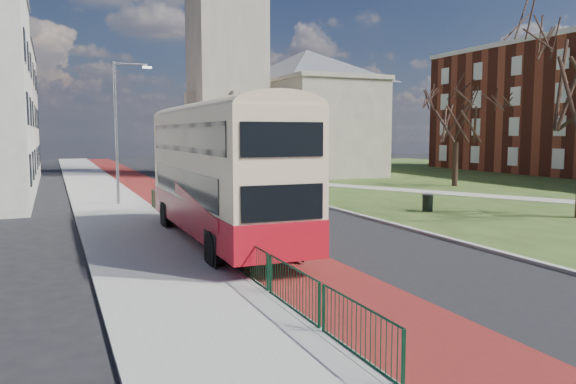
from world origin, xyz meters
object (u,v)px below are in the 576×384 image
bus (221,166)px  winter_tree_far (457,108)px  streetlamp (119,125)px  litter_bin (428,202)px

bus → winter_tree_far: bearing=32.9°
streetlamp → litter_bin: streetlamp is taller
winter_tree_far → litter_bin: bearing=-134.4°
bus → litter_bin: bus is taller
streetlamp → winter_tree_far: winter_tree_far is taller
streetlamp → winter_tree_far: 25.46m
streetlamp → litter_bin: (14.59, -8.96, -4.08)m
bus → winter_tree_far: size_ratio=1.40×
litter_bin → streetlamp: bearing=148.4°
litter_bin → bus: bearing=-162.2°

